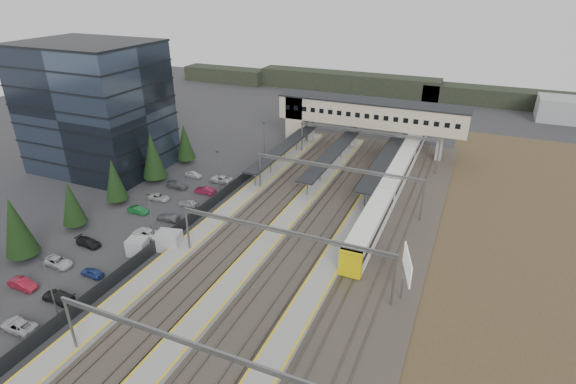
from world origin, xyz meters
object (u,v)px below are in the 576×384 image
at_px(office_building, 95,107).
at_px(footbridge, 357,114).
at_px(train, 397,175).
at_px(billboard, 407,265).
at_px(relay_cabin_far, 138,247).
at_px(relay_cabin_near, 169,241).

relative_size(office_building, footbridge, 0.60).
bearing_deg(footbridge, train, -52.94).
bearing_deg(billboard, office_building, 165.79).
bearing_deg(train, relay_cabin_far, -127.85).
bearing_deg(office_building, relay_cabin_far, -39.87).
relative_size(office_building, relay_cabin_near, 6.52).
distance_m(footbridge, billboard, 49.94).
height_order(relay_cabin_near, footbridge, footbridge).
bearing_deg(billboard, footbridge, 112.61).
relative_size(office_building, relay_cabin_far, 8.14).
bearing_deg(train, billboard, -77.04).
bearing_deg(billboard, relay_cabin_far, -168.70).
relative_size(footbridge, billboard, 7.14).
bearing_deg(office_building, train, 13.76).
relative_size(footbridge, train, 0.65).
xyz_separation_m(footbridge, train, (12.30, -16.28, -5.81)).
xyz_separation_m(relay_cabin_near, train, (25.24, 33.92, 0.75)).
height_order(relay_cabin_near, train, train).
distance_m(relay_cabin_near, train, 42.28).
distance_m(footbridge, train, 21.22).
relative_size(relay_cabin_near, relay_cabin_far, 1.25).
bearing_deg(office_building, footbridge, 34.47).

